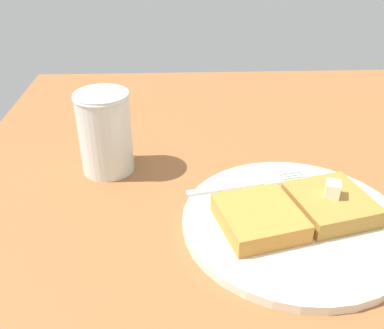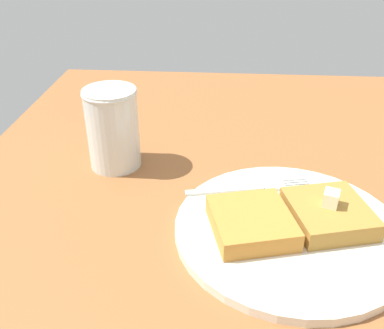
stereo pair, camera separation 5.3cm
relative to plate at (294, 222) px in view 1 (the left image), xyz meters
The scene contains 7 objects.
table_surface 8.41cm from the plate, 130.22° to the right, with size 98.45×98.45×2.10cm, color brown.
plate is the anchor object (origin of this frame).
toast_slice_left 4.78cm from the plate, 165.68° to the right, with size 8.43×8.90×2.24cm, color #A67831.
toast_slice_middle 4.78cm from the plate, 14.32° to the left, with size 8.43×8.90×2.24cm, color #BD7C31.
butter_pat_primary 5.78cm from the plate, 164.83° to the right, with size 1.79×1.61×1.79cm, color #F1EFC9.
fork 8.19cm from the plate, 65.78° to the right, with size 15.95×4.70×0.36cm.
syrup_jar 27.25cm from the plate, 31.07° to the right, with size 7.43×7.43×11.37cm.
Camera 1 is at (18.73, 44.88, 33.64)cm, focal length 40.00 mm.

